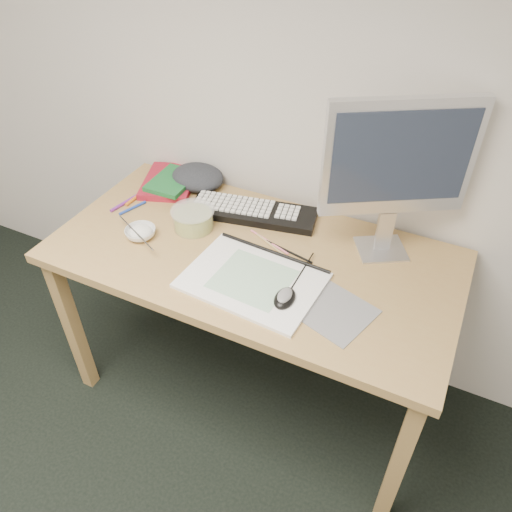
{
  "coord_description": "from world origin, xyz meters",
  "views": [
    {
      "loc": [
        0.75,
        0.25,
        1.85
      ],
      "look_at": [
        0.22,
        1.34,
        0.83
      ],
      "focal_mm": 35.0,
      "sensor_mm": 36.0,
      "label": 1
    }
  ],
  "objects_px": {
    "desk": "(252,271)",
    "keyboard": "(253,212)",
    "rice_bowl": "(141,233)",
    "sketchpad": "(252,280)",
    "monitor": "(399,163)"
  },
  "relations": [
    {
      "from": "keyboard",
      "to": "sketchpad",
      "type": "bearing_deg",
      "value": -75.2
    },
    {
      "from": "rice_bowl",
      "to": "monitor",
      "type": "bearing_deg",
      "value": 20.9
    },
    {
      "from": "rice_bowl",
      "to": "sketchpad",
      "type": "bearing_deg",
      "value": -4.64
    },
    {
      "from": "sketchpad",
      "to": "monitor",
      "type": "relative_size",
      "value": 0.79
    },
    {
      "from": "monitor",
      "to": "desk",
      "type": "bearing_deg",
      "value": 177.31
    },
    {
      "from": "desk",
      "to": "sketchpad",
      "type": "height_order",
      "value": "sketchpad"
    },
    {
      "from": "monitor",
      "to": "keyboard",
      "type": "bearing_deg",
      "value": 150.11
    },
    {
      "from": "monitor",
      "to": "rice_bowl",
      "type": "bearing_deg",
      "value": 170.16
    },
    {
      "from": "rice_bowl",
      "to": "keyboard",
      "type": "bearing_deg",
      "value": 44.28
    },
    {
      "from": "desk",
      "to": "keyboard",
      "type": "relative_size",
      "value": 2.95
    },
    {
      "from": "sketchpad",
      "to": "monitor",
      "type": "distance_m",
      "value": 0.58
    },
    {
      "from": "keyboard",
      "to": "monitor",
      "type": "bearing_deg",
      "value": -10.09
    },
    {
      "from": "keyboard",
      "to": "rice_bowl",
      "type": "relative_size",
      "value": 4.33
    },
    {
      "from": "sketchpad",
      "to": "monitor",
      "type": "bearing_deg",
      "value": 49.85
    },
    {
      "from": "sketchpad",
      "to": "keyboard",
      "type": "bearing_deg",
      "value": 119.65
    }
  ]
}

